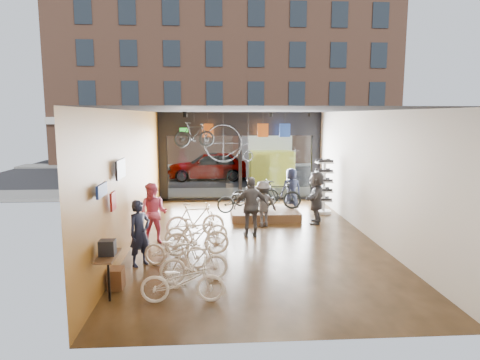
{
  "coord_description": "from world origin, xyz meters",
  "views": [
    {
      "loc": [
        -1.21,
        -12.44,
        3.65
      ],
      "look_at": [
        -0.31,
        1.4,
        1.56
      ],
      "focal_mm": 32.0,
      "sensor_mm": 36.0,
      "label": 1
    }
  ],
  "objects": [
    {
      "name": "opposite_building",
      "position": [
        0.0,
        21.5,
        7.0
      ],
      "size": [
        26.0,
        5.0,
        14.0
      ],
      "primitive_type": "cube",
      "color": "brown",
      "rests_on": "ground"
    },
    {
      "name": "ceiling",
      "position": [
        0.0,
        0.0,
        3.82
      ],
      "size": [
        7.0,
        12.0,
        0.04
      ],
      "primitive_type": "cube",
      "color": "black",
      "rests_on": "ground"
    },
    {
      "name": "display_bike_right",
      "position": [
        0.4,
        3.29,
        0.77
      ],
      "size": [
        1.86,
        0.81,
        0.95
      ],
      "primitive_type": "imported",
      "rotation": [
        0.0,
        0.0,
        1.67
      ],
      "color": "black",
      "rests_on": "display_platform"
    },
    {
      "name": "street_road",
      "position": [
        0.0,
        15.0,
        -0.01
      ],
      "size": [
        30.0,
        18.0,
        0.02
      ],
      "primitive_type": "cube",
      "color": "black",
      "rests_on": "ground"
    },
    {
      "name": "customer_4",
      "position": [
        1.85,
        3.77,
        0.82
      ],
      "size": [
        0.89,
        0.68,
        1.64
      ],
      "primitive_type": "imported",
      "rotation": [
        0.0,
        0.0,
        3.35
      ],
      "color": "#161C33",
      "rests_on": "ground_plane"
    },
    {
      "name": "hung_bike",
      "position": [
        -1.9,
        4.2,
        2.93
      ],
      "size": [
        1.64,
        0.84,
        0.95
      ],
      "primitive_type": "imported",
      "rotation": [
        0.0,
        0.0,
        1.83
      ],
      "color": "black",
      "rests_on": "ceiling"
    },
    {
      "name": "floor_bike_4",
      "position": [
        -1.68,
        -0.74,
        0.47
      ],
      "size": [
        1.87,
        0.95,
        0.94
      ],
      "primitive_type": "imported",
      "rotation": [
        0.0,
        0.0,
        1.76
      ],
      "color": "#F2E0CC",
      "rests_on": "ground_plane"
    },
    {
      "name": "display_platform",
      "position": [
        0.65,
        2.55,
        0.15
      ],
      "size": [
        2.4,
        1.8,
        0.3
      ],
      "primitive_type": "cube",
      "color": "brown",
      "rests_on": "ground_plane"
    },
    {
      "name": "sidewalk_far",
      "position": [
        0.0,
        19.0,
        0.06
      ],
      "size": [
        30.0,
        2.0,
        0.12
      ],
      "primitive_type": "cube",
      "color": "slate",
      "rests_on": "ground"
    },
    {
      "name": "customer_3",
      "position": [
        0.45,
        1.31,
        0.76
      ],
      "size": [
        1.12,
        0.88,
        1.53
      ],
      "primitive_type": "imported",
      "rotation": [
        0.0,
        0.0,
        3.51
      ],
      "color": "#3F3F44",
      "rests_on": "ground_plane"
    },
    {
      "name": "penny_farthing",
      "position": [
        -0.44,
        4.85,
        2.5
      ],
      "size": [
        1.92,
        0.06,
        1.53
      ],
      "primitive_type": null,
      "color": "black",
      "rests_on": "ceiling"
    },
    {
      "name": "wall_right",
      "position": [
        3.52,
        0.0,
        1.9
      ],
      "size": [
        0.04,
        12.0,
        3.8
      ],
      "primitive_type": "cube",
      "color": "beige",
      "rests_on": "ground"
    },
    {
      "name": "display_bike_mid",
      "position": [
        1.14,
        2.63,
        0.81
      ],
      "size": [
        1.75,
        0.67,
        1.02
      ],
      "primitive_type": "imported",
      "rotation": [
        0.0,
        0.0,
        1.46
      ],
      "color": "black",
      "rests_on": "display_platform"
    },
    {
      "name": "wall_back",
      "position": [
        0.0,
        -6.02,
        1.9
      ],
      "size": [
        7.0,
        0.04,
        3.8
      ],
      "primitive_type": "cube",
      "color": "beige",
      "rests_on": "ground"
    },
    {
      "name": "customer_0",
      "position": [
        -3.0,
        -2.19,
        0.82
      ],
      "size": [
        0.69,
        0.7,
        1.63
      ],
      "primitive_type": "imported",
      "rotation": [
        0.0,
        0.0,
        0.8
      ],
      "color": "#161C33",
      "rests_on": "ground_plane"
    },
    {
      "name": "floor_bike_3",
      "position": [
        -1.63,
        -1.55,
        0.51
      ],
      "size": [
        1.74,
        0.69,
        1.02
      ],
      "primitive_type": "imported",
      "rotation": [
        0.0,
        0.0,
        1.7
      ],
      "color": "#F2E0CC",
      "rests_on": "ground_plane"
    },
    {
      "name": "customer_5",
      "position": [
        2.31,
        1.66,
        0.89
      ],
      "size": [
        1.06,
        1.74,
        1.79
      ],
      "primitive_type": "imported",
      "rotation": [
        0.0,
        0.0,
        4.37
      ],
      "color": "#3F3F44",
      "rests_on": "ground_plane"
    },
    {
      "name": "wall_merch",
      "position": [
        -3.38,
        -3.5,
        1.3
      ],
      "size": [
        0.4,
        2.4,
        2.6
      ],
      "primitive_type": null,
      "color": "navy",
      "rests_on": "wall_left"
    },
    {
      "name": "wall_left",
      "position": [
        -3.52,
        0.0,
        1.9
      ],
      "size": [
        0.04,
        12.0,
        3.8
      ],
      "primitive_type": "cube",
      "color": "#B26625",
      "rests_on": "ground"
    },
    {
      "name": "street_car",
      "position": [
        -1.35,
        12.0,
        0.82
      ],
      "size": [
        4.81,
        1.93,
        1.64
      ],
      "primitive_type": "imported",
      "rotation": [
        0.0,
        0.0,
        -1.57
      ],
      "color": "gray",
      "rests_on": "street_road"
    },
    {
      "name": "box_truck",
      "position": [
        1.8,
        11.0,
        1.35
      ],
      "size": [
        2.29,
        6.86,
        2.7
      ],
      "primitive_type": null,
      "color": "silver",
      "rests_on": "street_road"
    },
    {
      "name": "storefront",
      "position": [
        0.0,
        6.0,
        1.9
      ],
      "size": [
        7.0,
        0.26,
        3.8
      ],
      "primitive_type": null,
      "color": "black",
      "rests_on": "ground"
    },
    {
      "name": "floor_bike_2",
      "position": [
        -2.11,
        -2.36,
        0.43
      ],
      "size": [
        1.73,
        0.99,
        0.86
      ],
      "primitive_type": "imported",
      "rotation": [
        0.0,
        0.0,
        1.3
      ],
      "color": "#F2E0CC",
      "rests_on": "ground_plane"
    },
    {
      "name": "customer_1",
      "position": [
        -2.91,
        -0.32,
        0.88
      ],
      "size": [
        0.98,
        0.85,
        1.76
      ],
      "primitive_type": "imported",
      "rotation": [
        0.0,
        0.0,
        -0.24
      ],
      "color": "#CC4C72",
      "rests_on": "ground_plane"
    },
    {
      "name": "jersey_mid",
      "position": [
        0.89,
        5.2,
        3.05
      ],
      "size": [
        0.45,
        0.03,
        0.55
      ],
      "primitive_type": "cube",
      "color": "#CC5919",
      "rests_on": "ceiling"
    },
    {
      "name": "floor_bike_1",
      "position": [
        -1.64,
        -3.38,
        0.46
      ],
      "size": [
        1.59,
        0.75,
        0.92
      ],
      "primitive_type": "imported",
      "rotation": [
        0.0,
        0.0,
        1.78
      ],
      "color": "#F2E0CC",
      "rests_on": "ground_plane"
    },
    {
      "name": "exit_sign",
      "position": [
        -2.4,
        5.88,
        3.05
      ],
      "size": [
        0.35,
        0.06,
        0.18
      ],
      "primitive_type": "cube",
      "color": "#198C26",
      "rests_on": "storefront"
    },
    {
      "name": "sidewalk_near",
      "position": [
        0.0,
        7.2,
        0.06
      ],
      "size": [
        30.0,
        2.4,
        0.12
      ],
      "primitive_type": "cube",
      "color": "slate",
      "rests_on": "ground"
    },
    {
      "name": "sunglasses_rack",
      "position": [
        2.95,
        3.1,
        1.04
      ],
      "size": [
        0.71,
        0.63,
        2.07
      ],
      "primitive_type": null,
      "rotation": [
        0.0,
        0.0,
        -0.23
      ],
      "color": "white",
      "rests_on": "ground_plane"
    },
    {
      "name": "floor_bike_5",
      "position": [
        -1.74,
        0.2,
        0.53
      ],
      "size": [
        1.83,
        0.78,
        1.06
      ],
      "primitive_type": "imported",
      "rotation": [
        0.0,
        0.0,
        1.73
      ],
      "color": "#F2E0CC",
      "rests_on": "ground_plane"
    },
    {
      "name": "jersey_left",
      "position": [
        -1.38,
        5.2,
        3.05
      ],
      "size": [
        0.45,
        0.03,
        0.55
      ],
      "primitive_type": "cube",
      "color": "#CC5919",
      "rests_on": "ceiling"
    },
    {
      "name": "display_bike_left",
      "position": [
        -0.19,
        2.13,
        0.76
      ],
      "size": [
        1.83,
        0.85,
        0.92
      ],
      "primitive_type": "imported",
      "rotation": [
        0.0,
        0.0,
        1.71
      ],
      "color": "black",
      "rests_on": "display_platform"
    },
    {
      "name": "customer_2",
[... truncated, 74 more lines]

